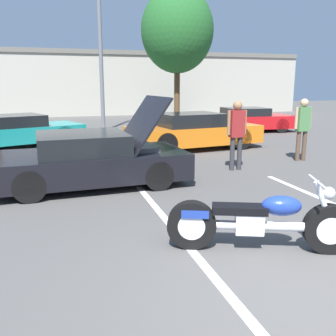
{
  "coord_description": "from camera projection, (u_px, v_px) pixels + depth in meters",
  "views": [
    {
      "loc": [
        -2.3,
        -2.71,
        2.13
      ],
      "look_at": [
        -0.6,
        2.96,
        0.8
      ],
      "focal_mm": 40.0,
      "sensor_mm": 36.0,
      "label": 1
    }
  ],
  "objects": [
    {
      "name": "tree_background",
      "position": [
        177.0,
        31.0,
        20.17
      ],
      "size": [
        3.92,
        3.92,
        7.22
      ],
      "color": "brown",
      "rests_on": "ground"
    },
    {
      "name": "far_building",
      "position": [
        86.0,
        81.0,
        26.91
      ],
      "size": [
        32.0,
        4.2,
        4.4
      ],
      "color": "#B2AD9E",
      "rests_on": "ground"
    },
    {
      "name": "light_pole",
      "position": [
        102.0,
        43.0,
        16.62
      ],
      "size": [
        1.21,
        0.28,
        7.11
      ],
      "color": "slate",
      "rests_on": "ground"
    },
    {
      "name": "parked_car_mid_left_row",
      "position": [
        17.0,
        131.0,
        12.93
      ],
      "size": [
        4.62,
        3.27,
        1.11
      ],
      "rotation": [
        0.0,
        0.0,
        0.38
      ],
      "color": "teal",
      "rests_on": "ground"
    },
    {
      "name": "ground_plane",
      "position": [
        314.0,
        308.0,
        3.65
      ],
      "size": [
        80.0,
        80.0,
        0.0
      ],
      "primitive_type": "plane",
      "color": "#514F4C"
    },
    {
      "name": "spectator_far_lot",
      "position": [
        303.0,
        124.0,
        10.46
      ],
      "size": [
        0.52,
        0.23,
        1.75
      ],
      "color": "brown",
      "rests_on": "ground"
    },
    {
      "name": "parked_car_right_row",
      "position": [
        247.0,
        120.0,
        17.17
      ],
      "size": [
        4.16,
        2.06,
        1.09
      ],
      "rotation": [
        0.0,
        0.0,
        -0.06
      ],
      "color": "red",
      "rests_on": "ground"
    },
    {
      "name": "parking_stripe_middle",
      "position": [
        183.0,
        240.0,
        5.21
      ],
      "size": [
        0.12,
        5.86,
        0.01
      ],
      "primitive_type": "cube",
      "color": "white",
      "rests_on": "ground"
    },
    {
      "name": "show_car_hood_open",
      "position": [
        91.0,
        159.0,
        7.99
      ],
      "size": [
        4.1,
        2.14,
        1.87
      ],
      "rotation": [
        0.0,
        0.0,
        0.05
      ],
      "color": "black",
      "rests_on": "ground"
    },
    {
      "name": "spectator_midground",
      "position": [
        237.0,
        129.0,
        9.3
      ],
      "size": [
        0.52,
        0.23,
        1.73
      ],
      "color": "#333338",
      "rests_on": "ground"
    },
    {
      "name": "motorcycle",
      "position": [
        259.0,
        222.0,
        4.83
      ],
      "size": [
        2.29,
        1.09,
        0.96
      ],
      "rotation": [
        0.0,
        0.0,
        -0.37
      ],
      "color": "black",
      "rests_on": "ground"
    },
    {
      "name": "parked_car_mid_right_row",
      "position": [
        193.0,
        132.0,
        12.47
      ],
      "size": [
        4.63,
        2.34,
        1.2
      ],
      "rotation": [
        0.0,
        0.0,
        0.14
      ],
      "color": "orange",
      "rests_on": "ground"
    }
  ]
}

